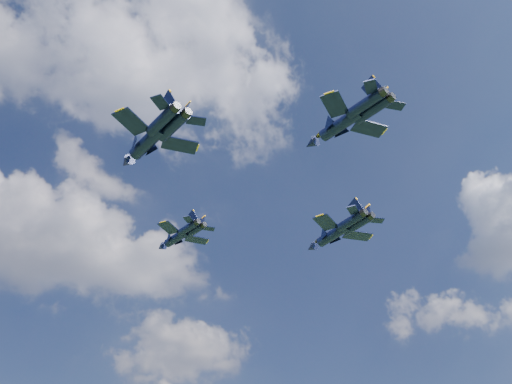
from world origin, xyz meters
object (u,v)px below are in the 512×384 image
object	(u,v)px
jet_lead	(176,238)
jet_right	(332,235)
jet_slot	(338,126)
jet_left	(146,143)

from	to	relation	value
jet_lead	jet_right	distance (m)	28.00
jet_right	jet_slot	xyz separation A→B (m)	(-10.22, -27.95, -0.33)
jet_left	jet_slot	size ratio (longest dim) A/B	1.13
jet_lead	jet_slot	size ratio (longest dim) A/B	0.87
jet_lead	jet_left	bearing A→B (deg)	-135.89
jet_lead	jet_left	xyz separation A→B (m)	(-8.15, -24.33, 0.75)
jet_left	jet_right	world-z (taller)	jet_left
jet_lead	jet_right	world-z (taller)	jet_right
jet_lead	jet_slot	bearing A→B (deg)	-92.65
jet_right	jet_slot	size ratio (longest dim) A/B	1.10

